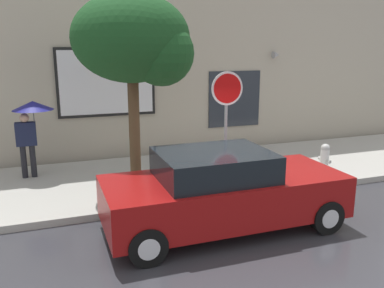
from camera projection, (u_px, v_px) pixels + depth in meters
name	position (u px, v px, depth m)	size (l,w,h in m)	color
ground_plane	(216.00, 226.00, 7.79)	(60.00, 60.00, 0.00)	#333338
sidewalk	(171.00, 176.00, 10.51)	(20.00, 4.00, 0.15)	#A3A099
building_facade	(145.00, 42.00, 12.00)	(20.00, 0.67, 7.00)	#B2A893
parked_car	(223.00, 191.00, 7.50)	(4.46, 1.89, 1.52)	maroon
fire_hydrant	(324.00, 159.00, 10.38)	(0.30, 0.44, 0.80)	white
pedestrian_with_umbrella	(31.00, 117.00, 9.91)	(0.98, 0.98, 1.92)	black
street_tree	(138.00, 42.00, 8.74)	(2.58, 2.19, 4.35)	#4C3823
stop_sign	(227.00, 106.00, 9.14)	(0.76, 0.10, 2.68)	gray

